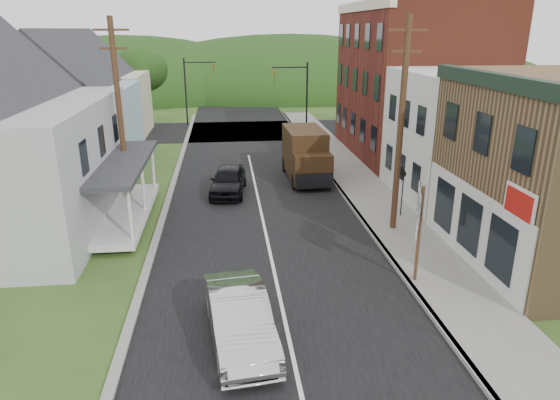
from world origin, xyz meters
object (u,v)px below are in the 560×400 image
object	(u,v)px
delivery_van	(306,155)
route_sign_cluster	(419,220)
dark_sedan	(228,180)
warning_sign	(403,184)
silver_sedan	(240,319)

from	to	relation	value
delivery_van	route_sign_cluster	xyz separation A→B (m)	(1.72, -13.03, 0.89)
route_sign_cluster	dark_sedan	bearing A→B (deg)	139.45
delivery_van	warning_sign	xyz separation A→B (m)	(3.40, -6.85, 0.21)
silver_sedan	route_sign_cluster	distance (m)	6.94
route_sign_cluster	silver_sedan	bearing A→B (deg)	-136.22
silver_sedan	route_sign_cluster	world-z (taller)	route_sign_cluster
silver_sedan	route_sign_cluster	size ratio (longest dim) A/B	1.35
warning_sign	delivery_van	bearing A→B (deg)	103.93
dark_sedan	warning_sign	xyz separation A→B (m)	(7.95, -4.63, 0.95)
delivery_van	route_sign_cluster	size ratio (longest dim) A/B	1.54
route_sign_cluster	warning_sign	bearing A→B (deg)	94.14
silver_sedan	route_sign_cluster	xyz separation A→B (m)	(6.15, 2.79, 1.61)
silver_sedan	delivery_van	size ratio (longest dim) A/B	0.87
dark_sedan	route_sign_cluster	distance (m)	12.61
dark_sedan	delivery_van	distance (m)	5.12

